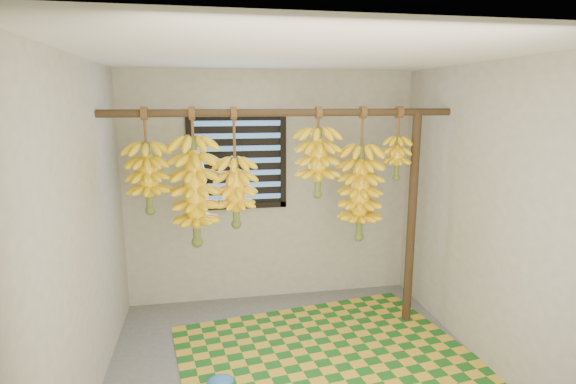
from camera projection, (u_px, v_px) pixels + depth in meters
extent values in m
cube|color=#545454|center=(301.00, 376.00, 3.49)|extent=(3.00, 3.00, 0.01)
cube|color=silver|center=(303.00, 54.00, 3.01)|extent=(3.00, 3.00, 0.01)
cube|color=gray|center=(271.00, 188.00, 4.70)|extent=(3.00, 0.01, 2.40)
cube|color=gray|center=(81.00, 239.00, 2.98)|extent=(0.01, 3.00, 2.40)
cube|color=gray|center=(489.00, 217.00, 3.52)|extent=(0.01, 3.00, 2.40)
cube|color=black|center=(237.00, 161.00, 4.55)|extent=(1.00, 0.04, 1.00)
cylinder|color=#3D2919|center=(285.00, 113.00, 3.76)|extent=(3.00, 0.06, 0.06)
cylinder|color=#3D2919|center=(412.00, 221.00, 4.18)|extent=(0.08, 0.08, 2.00)
cube|color=#19571A|center=(328.00, 358.00, 3.72)|extent=(2.63, 2.23, 0.01)
ellipsoid|color=#2F64B2|center=(221.00, 381.00, 3.34)|extent=(0.21, 0.15, 0.08)
cylinder|color=brown|center=(145.00, 128.00, 3.58)|extent=(0.02, 0.02, 0.29)
cylinder|color=#4C5923|center=(148.00, 175.00, 3.66)|extent=(0.06, 0.06, 0.55)
cylinder|color=brown|center=(192.00, 125.00, 3.65)|extent=(0.02, 0.02, 0.25)
cylinder|color=#4C5923|center=(195.00, 189.00, 3.75)|extent=(0.07, 0.07, 0.88)
cylinder|color=brown|center=(234.00, 135.00, 3.72)|extent=(0.02, 0.02, 0.43)
cylinder|color=#4C5923|center=(236.00, 190.00, 3.82)|extent=(0.06, 0.06, 0.56)
cylinder|color=brown|center=(318.00, 120.00, 3.83)|extent=(0.02, 0.02, 0.19)
cylinder|color=#4C5923|center=(318.00, 160.00, 3.90)|extent=(0.06, 0.06, 0.56)
cylinder|color=brown|center=(362.00, 129.00, 3.92)|extent=(0.02, 0.02, 0.34)
cylinder|color=#4C5923|center=(360.00, 191.00, 4.03)|extent=(0.06, 0.06, 0.82)
cylinder|color=brown|center=(399.00, 124.00, 3.97)|extent=(0.02, 0.02, 0.26)
cylinder|color=#4C5923|center=(397.00, 155.00, 4.02)|extent=(0.05, 0.05, 0.36)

